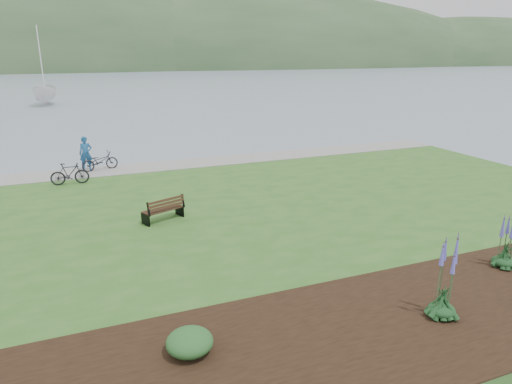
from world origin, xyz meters
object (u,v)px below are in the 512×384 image
person (85,151)px  bicycle_a (100,161)px  sailboat (47,105)px  park_bench (164,209)px

person → bicycle_a: (0.63, -0.27, -0.54)m
bicycle_a → sailboat: size_ratio=0.06×
bicycle_a → sailboat: 38.00m
sailboat → person: bearing=-80.4°
park_bench → sailboat: sailboat is taller
park_bench → person: 9.15m
person → bicycle_a: person is taller
park_bench → person: bearing=82.9°
park_bench → sailboat: size_ratio=0.05×
person → bicycle_a: bearing=-18.0°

